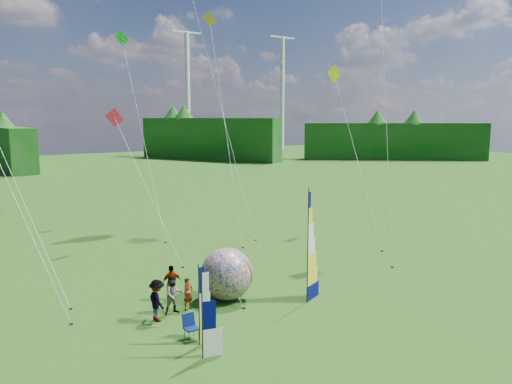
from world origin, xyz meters
TOP-DOWN VIEW (x-y plane):
  - ground at (0.00, 0.00)m, footprint 220.00×220.00m
  - treeline_ring at (0.00, 0.00)m, footprint 210.00×210.00m
  - turbine_left at (70.00, 95.00)m, footprint 8.00×1.20m
  - turbine_right at (45.00, 102.00)m, footprint 8.00×1.20m
  - feather_banner_main at (1.24, 2.88)m, footprint 1.38×0.66m
  - side_banner_left at (-5.21, 1.80)m, footprint 0.90×0.18m
  - side_banner_far at (-5.64, 0.75)m, footprint 0.97×0.35m
  - bol_inflatable at (-1.72, 5.50)m, footprint 2.93×2.93m
  - spectator_a at (-3.91, 5.36)m, footprint 0.63×0.50m
  - spectator_b at (-4.64, 5.34)m, footprint 0.93×0.54m
  - spectator_c at (-5.63, 4.96)m, footprint 0.49×1.23m
  - spectator_d at (-3.99, 6.98)m, footprint 1.07×0.57m
  - camp_chair at (-5.22, 2.48)m, footprint 0.60×0.60m
  - kite_whale at (6.36, 20.06)m, footprint 9.48×15.37m
  - kite_rainbow_delta at (-10.05, 12.68)m, footprint 9.82×13.38m
  - kite_parafoil at (11.05, 6.95)m, footprint 9.36×10.45m
  - small_kite_red at (-1.77, 15.38)m, footprint 4.35×10.51m
  - small_kite_orange at (5.75, 18.06)m, footprint 7.79×12.60m
  - small_kite_yellow at (12.89, 11.24)m, footprint 5.67×10.74m
  - small_kite_pink at (-10.63, 9.35)m, footprint 7.75×8.85m
  - small_kite_green at (1.16, 23.27)m, footprint 5.08×13.93m

SIDE VIEW (x-z plane):
  - ground at x=0.00m, z-range 0.00..0.00m
  - camp_chair at x=-5.22m, z-range 0.00..1.02m
  - spectator_a at x=-3.91m, z-range 0.00..1.52m
  - spectator_d at x=-3.99m, z-range 0.00..1.74m
  - spectator_b at x=-4.64m, z-range 0.00..1.81m
  - spectator_c at x=-5.63m, z-range 0.00..1.88m
  - bol_inflatable at x=-1.72m, z-range 0.00..2.59m
  - side_banner_left at x=-5.21m, z-range 0.00..3.18m
  - side_banner_far at x=-5.64m, z-range 0.00..3.32m
  - feather_banner_main at x=1.24m, z-range 0.00..5.44m
  - treeline_ring at x=0.00m, z-range 0.00..8.00m
  - small_kite_red at x=-1.77m, z-range 0.00..10.05m
  - small_kite_pink at x=-10.63m, z-range 0.00..13.26m
  - small_kite_yellow at x=12.89m, z-range 0.00..13.51m
  - kite_rainbow_delta at x=-10.05m, z-range 0.00..14.52m
  - small_kite_green at x=1.16m, z-range 0.00..16.83m
  - small_kite_orange at x=5.75m, z-range 0.00..17.98m
  - kite_parafoil at x=11.05m, z-range 0.00..20.25m
  - kite_whale at x=6.36m, z-range 0.00..22.89m
  - turbine_left at x=70.00m, z-range 0.00..30.00m
  - turbine_right at x=45.00m, z-range 0.00..30.00m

